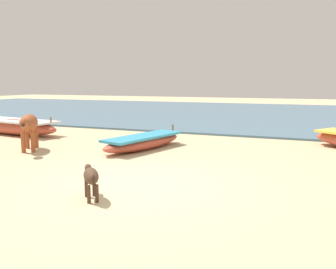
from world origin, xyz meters
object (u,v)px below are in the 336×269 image
object	(u,v)px
calf_far_dark	(91,177)
cow_second_adult_rust	(29,125)
fishing_boat_4	(144,142)
fishing_boat_1	(15,126)

from	to	relation	value
calf_far_dark	cow_second_adult_rust	xyz separation A→B (m)	(-4.20, 3.01, 0.38)
fishing_boat_4	cow_second_adult_rust	xyz separation A→B (m)	(-3.03, -1.49, 0.55)
cow_second_adult_rust	calf_far_dark	bearing A→B (deg)	19.65
fishing_boat_1	calf_far_dark	distance (m)	9.00
fishing_boat_1	calf_far_dark	world-z (taller)	fishing_boat_1
fishing_boat_1	cow_second_adult_rust	world-z (taller)	cow_second_adult_rust
fishing_boat_4	calf_far_dark	xyz separation A→B (m)	(1.17, -4.50, 0.17)
calf_far_dark	cow_second_adult_rust	bearing A→B (deg)	12.94
fishing_boat_1	fishing_boat_4	bearing A→B (deg)	-0.79
fishing_boat_1	calf_far_dark	bearing A→B (deg)	-29.14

